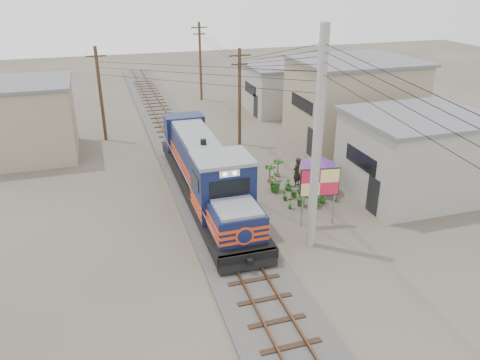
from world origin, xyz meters
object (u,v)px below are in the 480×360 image
object	(u,v)px
locomotive	(207,173)
vendor	(297,172)
billboard	(320,184)
market_umbrella	(319,160)

from	to	relation	value
locomotive	vendor	size ratio (longest dim) A/B	8.25
locomotive	billboard	bearing A→B (deg)	-43.59
locomotive	billboard	xyz separation A→B (m)	(4.65, -4.43, 0.62)
billboard	locomotive	bearing A→B (deg)	145.72
locomotive	vendor	world-z (taller)	locomotive
billboard	vendor	size ratio (longest dim) A/B	1.70
market_umbrella	vendor	distance (m)	1.74
locomotive	market_umbrella	xyz separation A→B (m)	(6.34, -0.85, 0.36)
locomotive	vendor	distance (m)	5.60
market_umbrella	locomotive	bearing A→B (deg)	172.36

